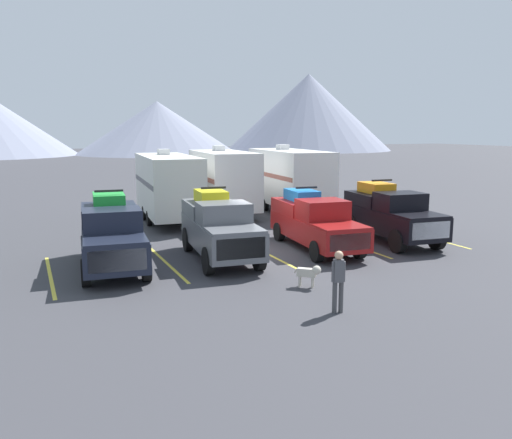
{
  "coord_description": "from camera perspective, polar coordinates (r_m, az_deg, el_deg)",
  "views": [
    {
      "loc": [
        -8.54,
        -18.63,
        4.85
      ],
      "look_at": [
        0.0,
        0.61,
        1.2
      ],
      "focal_mm": 36.74,
      "sensor_mm": 36.0,
      "label": 1
    }
  ],
  "objects": [
    {
      "name": "lot_stripe_d",
      "position": [
        22.66,
        10.31,
        -2.68
      ],
      "size": [
        0.12,
        5.5,
        0.01
      ],
      "primitive_type": "cube",
      "color": "gold",
      "rests_on": "ground"
    },
    {
      "name": "pickup_truck_b",
      "position": [
        19.68,
        -4.04,
        -0.78
      ],
      "size": [
        2.53,
        5.6,
        2.65
      ],
      "color": "#595B60",
      "rests_on": "ground"
    },
    {
      "name": "lot_stripe_c",
      "position": [
        20.72,
        1.12,
        -3.69
      ],
      "size": [
        0.12,
        5.5,
        0.01
      ],
      "primitive_type": "cube",
      "color": "gold",
      "rests_on": "ground"
    },
    {
      "name": "camper_trailer_c",
      "position": [
        30.75,
        3.65,
        4.63
      ],
      "size": [
        3.23,
        8.64,
        3.94
      ],
      "color": "white",
      "rests_on": "ground"
    },
    {
      "name": "pickup_truck_c",
      "position": [
        21.6,
        6.36,
        -0.16
      ],
      "size": [
        2.5,
        5.94,
        2.45
      ],
      "color": "maroon",
      "rests_on": "ground"
    },
    {
      "name": "person_a",
      "position": [
        14.09,
        8.95,
        -6.24
      ],
      "size": [
        0.36,
        0.26,
        1.7
      ],
      "color": "#3F3F42",
      "rests_on": "ground"
    },
    {
      "name": "mountain_ridge",
      "position": [
        107.49,
        -19.74,
        10.26
      ],
      "size": [
        153.4,
        42.47,
        17.3
      ],
      "color": "gray",
      "rests_on": "ground"
    },
    {
      "name": "lot_stripe_b",
      "position": [
        19.42,
        -9.64,
        -4.76
      ],
      "size": [
        0.12,
        5.5,
        0.01
      ],
      "primitive_type": "cube",
      "color": "gold",
      "rests_on": "ground"
    },
    {
      "name": "ground_plane",
      "position": [
        21.06,
        0.68,
        -3.48
      ],
      "size": [
        240.0,
        240.0,
        0.0
      ],
      "primitive_type": "plane",
      "color": "#38383D"
    },
    {
      "name": "pickup_truck_d",
      "position": [
        23.46,
        14.42,
        0.64
      ],
      "size": [
        2.57,
        5.51,
        2.64
      ],
      "color": "black",
      "rests_on": "ground"
    },
    {
      "name": "lot_stripe_e",
      "position": [
        25.09,
        17.87,
        -1.79
      ],
      "size": [
        0.12,
        5.5,
        0.01
      ],
      "primitive_type": "cube",
      "color": "gold",
      "rests_on": "ground"
    },
    {
      "name": "camper_trailer_b",
      "position": [
        29.59,
        -3.56,
        4.39
      ],
      "size": [
        3.14,
        7.53,
        3.91
      ],
      "color": "white",
      "rests_on": "ground"
    },
    {
      "name": "lot_stripe_a",
      "position": [
        18.89,
        -21.49,
        -5.73
      ],
      "size": [
        0.12,
        5.5,
        0.01
      ],
      "primitive_type": "cube",
      "color": "gold",
      "rests_on": "ground"
    },
    {
      "name": "camper_trailer_a",
      "position": [
        27.88,
        -9.58,
        3.82
      ],
      "size": [
        3.13,
        8.64,
        3.78
      ],
      "color": "silver",
      "rests_on": "ground"
    },
    {
      "name": "dog",
      "position": [
        16.31,
        5.93,
        -5.74
      ],
      "size": [
        0.68,
        0.64,
        0.71
      ],
      "color": "beige",
      "rests_on": "ground"
    },
    {
      "name": "pickup_truck_a",
      "position": [
        19.13,
        -15.42,
        -1.47
      ],
      "size": [
        2.6,
        5.79,
        2.68
      ],
      "color": "black",
      "rests_on": "ground"
    }
  ]
}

